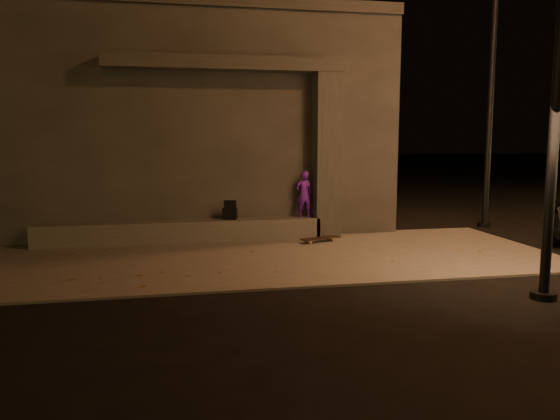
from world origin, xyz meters
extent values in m
plane|color=black|center=(0.00, 0.00, 0.00)|extent=(120.00, 120.00, 0.00)
cube|color=#635F57|center=(0.00, 2.00, 0.02)|extent=(11.00, 4.40, 0.04)
cube|color=#373432|center=(-1.00, 6.50, 2.60)|extent=(9.00, 5.00, 5.20)
cube|color=#373432|center=(-1.00, 4.05, 5.10)|extent=(9.00, 0.30, 0.25)
cube|color=#595550|center=(-1.50, 3.75, 0.27)|extent=(6.00, 0.55, 0.45)
cube|color=#373432|center=(1.70, 3.75, 1.84)|extent=(0.55, 0.55, 3.60)
cube|color=#373432|center=(-0.50, 3.80, 3.78)|extent=(5.00, 0.70, 0.28)
imported|color=#631DBD|center=(1.20, 3.75, 1.01)|extent=(0.39, 0.27, 1.03)
cube|color=black|center=(-0.46, 3.75, 0.61)|extent=(0.35, 0.28, 0.25)
cube|color=black|center=(-0.46, 3.75, 0.83)|extent=(0.27, 0.11, 0.18)
cube|color=black|center=(1.38, 3.10, 0.13)|extent=(0.90, 0.51, 0.02)
cylinder|color=#A36C41|center=(1.63, 3.28, 0.07)|extent=(0.07, 0.05, 0.06)
cylinder|color=#A36C41|center=(1.69, 3.12, 0.07)|extent=(0.07, 0.05, 0.06)
cylinder|color=#A36C41|center=(1.08, 3.08, 0.07)|extent=(0.07, 0.05, 0.06)
cylinder|color=#A36C41|center=(1.14, 2.92, 0.07)|extent=(0.07, 0.05, 0.06)
cube|color=#99999E|center=(1.66, 3.20, 0.11)|extent=(0.11, 0.19, 0.02)
cube|color=#99999E|center=(1.11, 3.00, 0.11)|extent=(0.11, 0.19, 0.02)
cylinder|color=black|center=(3.41, -1.36, 3.42)|extent=(0.14, 0.14, 6.83)
cylinder|color=black|center=(3.41, -1.36, 0.05)|extent=(0.36, 0.36, 0.10)
cylinder|color=black|center=(6.09, 4.45, 3.40)|extent=(0.14, 0.14, 6.80)
cylinder|color=black|center=(6.09, 4.45, 0.05)|extent=(0.36, 0.36, 0.10)
camera|label=1|loc=(-1.69, -7.92, 2.26)|focal=35.00mm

